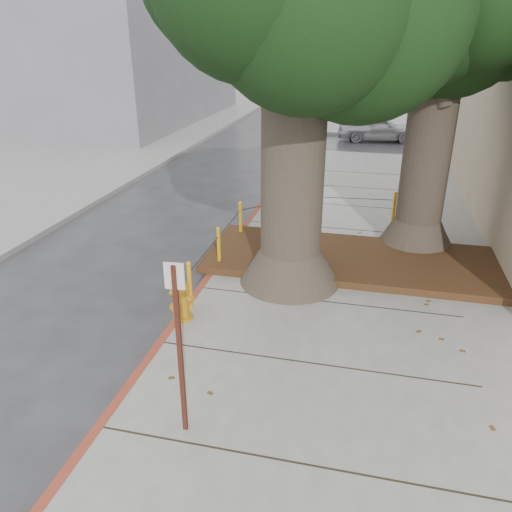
{
  "coord_description": "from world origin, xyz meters",
  "views": [
    {
      "loc": [
        1.15,
        -6.4,
        4.81
      ],
      "look_at": [
        -0.77,
        1.7,
        1.1
      ],
      "focal_mm": 35.0,
      "sensor_mm": 36.0,
      "label": 1
    }
  ],
  "objects": [
    {
      "name": "ground",
      "position": [
        0.0,
        0.0,
        0.0
      ],
      "size": [
        140.0,
        140.0,
        0.0
      ],
      "primitive_type": "plane",
      "color": "#28282B",
      "rests_on": "ground"
    },
    {
      "name": "sidewalk_far",
      "position": [
        6.0,
        30.0,
        0.07
      ],
      "size": [
        16.0,
        20.0,
        0.15
      ],
      "primitive_type": "cube",
      "color": "slate",
      "rests_on": "ground"
    },
    {
      "name": "curb_red",
      "position": [
        -2.0,
        2.5,
        0.07
      ],
      "size": [
        0.14,
        26.0,
        0.16
      ],
      "primitive_type": "cube",
      "color": "maroon",
      "rests_on": "ground"
    },
    {
      "name": "planter_bed",
      "position": [
        0.9,
        3.9,
        0.23
      ],
      "size": [
        6.4,
        2.6,
        0.16
      ],
      "primitive_type": "cube",
      "color": "black",
      "rests_on": "sidewalk_main"
    },
    {
      "name": "building_far_grey",
      "position": [
        -15.0,
        22.0,
        6.0
      ],
      "size": [
        12.0,
        16.0,
        12.0
      ],
      "primitive_type": "cube",
      "color": "slate",
      "rests_on": "ground"
    },
    {
      "name": "building_far_white",
      "position": [
        -17.0,
        45.0,
        7.5
      ],
      "size": [
        12.0,
        18.0,
        15.0
      ],
      "primitive_type": "cube",
      "color": "silver",
      "rests_on": "ground"
    },
    {
      "name": "tree_far",
      "position": [
        2.64,
        5.32,
        5.02
      ],
      "size": [
        4.5,
        3.8,
        7.17
      ],
      "color": "#4C3F33",
      "rests_on": "sidewalk_main"
    },
    {
      "name": "bollard_ring",
      "position": [
        -0.87,
        4.38,
        0.66
      ],
      "size": [
        3.79,
        5.39,
        0.95
      ],
      "color": "orange",
      "rests_on": "sidewalk_main"
    },
    {
      "name": "fire_hydrant",
      "position": [
        -1.9,
        0.79,
        0.55
      ],
      "size": [
        0.44,
        0.44,
        0.83
      ],
      "rotation": [
        0.0,
        0.0,
        -0.36
      ],
      "color": "#BD7E13",
      "rests_on": "sidewalk_main"
    },
    {
      "name": "signpost",
      "position": [
        -0.89,
        -1.77,
        1.49
      ],
      "size": [
        0.23,
        0.06,
        2.36
      ],
      "rotation": [
        0.0,
        0.0,
        0.08
      ],
      "color": "#471911",
      "rests_on": "sidewalk_main"
    },
    {
      "name": "car_silver",
      "position": [
        1.2,
        19.06,
        0.65
      ],
      "size": [
        3.95,
        1.97,
        1.29
      ],
      "primitive_type": "imported",
      "rotation": [
        0.0,
        0.0,
        1.69
      ],
      "color": "#B7B7BC",
      "rests_on": "ground"
    },
    {
      "name": "car_dark",
      "position": [
        -12.81,
        19.38,
        0.59
      ],
      "size": [
        2.09,
        4.25,
        1.19
      ],
      "primitive_type": "imported",
      "rotation": [
        0.0,
        0.0,
        0.11
      ],
      "color": "black",
      "rests_on": "ground"
    }
  ]
}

